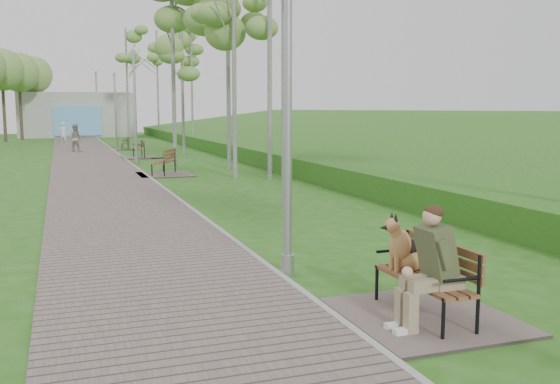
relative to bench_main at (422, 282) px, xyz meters
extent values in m
plane|color=#255B13|center=(-0.95, 3.07, -0.48)|extent=(120.00, 120.00, 0.00)
cube|color=#695A55|center=(-2.70, 24.57, -0.46)|extent=(3.50, 67.00, 0.04)
cube|color=#999993|center=(-0.95, 24.57, -0.45)|extent=(0.10, 67.00, 0.05)
cube|color=#46802F|center=(11.05, 23.07, -0.48)|extent=(14.00, 70.00, 1.60)
cube|color=#9E9E99|center=(-2.45, 54.07, 1.52)|extent=(10.00, 5.00, 4.00)
cube|color=#5F9ED5|center=(-2.45, 51.47, 1.02)|extent=(4.00, 0.20, 2.60)
cube|color=#695A55|center=(0.10, 0.05, -0.46)|extent=(1.94, 2.15, 0.04)
cube|color=brown|center=(0.05, 0.05, 0.01)|extent=(0.49, 1.62, 0.04)
cube|color=brown|center=(0.31, 0.05, 0.30)|extent=(0.05, 1.62, 0.36)
cube|color=#695A55|center=(-0.24, 17.85, -0.46)|extent=(2.03, 2.26, 0.04)
cube|color=brown|center=(-0.29, 17.85, 0.03)|extent=(1.17, 1.75, 0.05)
cube|color=brown|center=(-0.04, 17.74, 0.34)|extent=(0.75, 1.56, 0.37)
cube|color=#695A55|center=(-0.11, 26.90, -0.46)|extent=(1.86, 2.07, 0.04)
cube|color=brown|center=(-0.16, 26.90, -0.01)|extent=(0.52, 1.56, 0.04)
cube|color=brown|center=(0.09, 26.89, 0.27)|extent=(0.09, 1.55, 0.34)
cube|color=#695A55|center=(-0.10, 34.01, -0.46)|extent=(1.60, 1.77, 0.04)
cube|color=brown|center=(-0.15, 34.01, -0.08)|extent=(0.60, 1.38, 0.04)
cube|color=brown|center=(0.06, 33.98, 0.16)|extent=(0.24, 1.32, 0.29)
cylinder|color=#9A9DA2|center=(-0.80, 2.52, -0.32)|extent=(0.21, 0.21, 0.32)
cylinder|color=#9A9DA2|center=(-0.80, 2.52, 2.16)|extent=(0.13, 0.13, 5.27)
cylinder|color=#9A9DA2|center=(-0.68, 23.26, -0.33)|extent=(0.20, 0.20, 0.30)
cylinder|color=#9A9DA2|center=(-0.68, 23.26, 2.04)|extent=(0.12, 0.12, 5.04)
cylinder|color=#9A9DA2|center=(-0.68, 23.26, 4.61)|extent=(0.18, 0.18, 0.25)
cylinder|color=#9A9DA2|center=(-0.61, 34.76, -0.34)|extent=(0.18, 0.18, 0.28)
cylinder|color=#9A9DA2|center=(-0.61, 34.76, 1.83)|extent=(0.11, 0.11, 4.62)
cylinder|color=#9A9DA2|center=(-0.61, 34.76, 4.19)|extent=(0.17, 0.17, 0.23)
cylinder|color=#9A9DA2|center=(-0.75, 51.90, -0.31)|extent=(0.23, 0.23, 0.34)
cylinder|color=#9A9DA2|center=(-0.75, 51.90, 2.34)|extent=(0.14, 0.14, 5.63)
cylinder|color=#9A9DA2|center=(-0.75, 51.90, 5.21)|extent=(0.20, 0.20, 0.28)
imported|color=silver|center=(-3.77, 40.78, 0.33)|extent=(0.69, 0.59, 1.62)
imported|color=gray|center=(-3.17, 32.30, 0.36)|extent=(0.99, 0.89, 1.67)
cylinder|color=silver|center=(1.27, 8.43, 3.73)|extent=(0.16, 0.16, 8.41)
cylinder|color=silver|center=(3.10, 15.00, 4.23)|extent=(0.18, 0.18, 9.42)
cylinder|color=silver|center=(2.04, 15.88, 3.10)|extent=(0.16, 0.16, 7.15)
ellipsoid|color=#779C4B|center=(2.04, 15.88, 5.38)|extent=(2.38, 2.38, 3.15)
cylinder|color=silver|center=(2.73, 19.32, 3.93)|extent=(0.19, 0.19, 8.82)
cylinder|color=silver|center=(0.71, 20.95, 4.09)|extent=(0.19, 0.19, 9.13)
cylinder|color=silver|center=(2.67, 29.26, 2.99)|extent=(0.16, 0.16, 6.94)
ellipsoid|color=#779C4B|center=(2.67, 29.26, 5.22)|extent=(2.33, 2.33, 3.05)
cylinder|color=silver|center=(4.51, 35.67, 3.77)|extent=(0.18, 0.18, 8.49)
ellipsoid|color=#779C4B|center=(4.51, 35.67, 6.49)|extent=(2.57, 2.57, 3.74)
cylinder|color=silver|center=(1.36, 46.27, 4.01)|extent=(0.16, 0.16, 8.97)
ellipsoid|color=#779C4B|center=(1.36, 46.27, 6.88)|extent=(2.38, 2.38, 3.95)
cylinder|color=silver|center=(4.61, 51.50, 4.29)|extent=(0.18, 0.18, 9.54)
ellipsoid|color=#779C4B|center=(4.61, 51.50, 7.35)|extent=(2.55, 2.55, 4.20)
camera|label=1|loc=(-4.05, -6.32, 2.08)|focal=40.00mm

